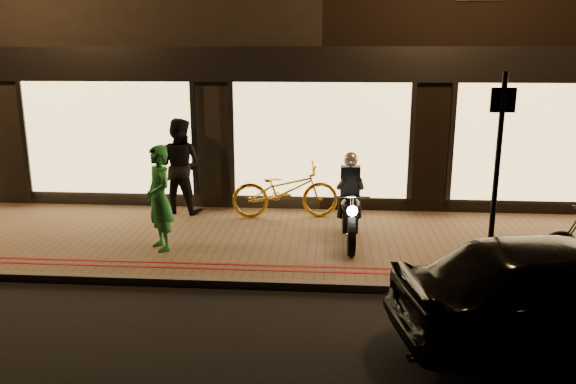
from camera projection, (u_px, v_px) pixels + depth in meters
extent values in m
plane|color=black|center=(313.00, 291.00, 8.16)|extent=(90.00, 90.00, 0.00)
cube|color=brown|center=(317.00, 242.00, 10.09)|extent=(50.00, 4.00, 0.12)
cube|color=#59544C|center=(313.00, 286.00, 8.20)|extent=(50.00, 0.14, 0.12)
cube|color=maroon|center=(314.00, 271.00, 8.57)|extent=(50.00, 0.06, 0.01)
cube|color=maroon|center=(315.00, 267.00, 8.76)|extent=(50.00, 0.06, 0.01)
cube|color=black|center=(119.00, 22.00, 16.31)|extent=(12.00, 10.00, 8.50)
cube|color=black|center=(544.00, 20.00, 15.40)|extent=(12.00, 10.00, 8.50)
cube|color=black|center=(322.00, 64.00, 11.23)|extent=(48.00, 0.12, 0.70)
cube|color=#FFD47F|center=(109.00, 138.00, 11.93)|extent=(3.60, 0.06, 2.38)
cube|color=#FFD47F|center=(321.00, 141.00, 11.59)|extent=(3.60, 0.06, 2.38)
cube|color=#FFD47F|center=(545.00, 143.00, 11.25)|extent=(3.60, 0.06, 2.38)
cylinder|color=black|center=(351.00, 236.00, 9.22)|extent=(0.13, 0.64, 0.64)
cylinder|color=black|center=(348.00, 214.00, 10.48)|extent=(0.13, 0.64, 0.64)
cylinder|color=silver|center=(351.00, 236.00, 9.22)|extent=(0.14, 0.14, 0.14)
cylinder|color=silver|center=(348.00, 214.00, 10.48)|extent=(0.14, 0.14, 0.14)
cube|color=black|center=(350.00, 220.00, 9.87)|extent=(0.27, 0.70, 0.30)
ellipsoid|color=black|center=(350.00, 205.00, 9.68)|extent=(0.33, 0.51, 0.29)
cube|color=black|center=(349.00, 199.00, 10.09)|extent=(0.23, 0.55, 0.09)
cylinder|color=silver|center=(352.00, 197.00, 9.21)|extent=(0.60, 0.04, 0.03)
cylinder|color=silver|center=(352.00, 218.00, 9.19)|extent=(0.05, 0.33, 0.71)
sphere|color=white|center=(352.00, 211.00, 9.02)|extent=(0.17, 0.17, 0.17)
cylinder|color=silver|center=(355.00, 219.00, 10.33)|extent=(0.08, 0.55, 0.07)
cube|color=black|center=(350.00, 181.00, 9.88)|extent=(0.34, 0.22, 0.55)
sphere|color=silver|center=(351.00, 159.00, 9.73)|extent=(0.26, 0.26, 0.26)
cylinder|color=black|center=(342.00, 184.00, 9.58)|extent=(0.18, 0.61, 0.34)
cylinder|color=black|center=(360.00, 184.00, 9.56)|extent=(0.16, 0.61, 0.34)
cylinder|color=black|center=(342.00, 206.00, 9.96)|extent=(0.20, 0.29, 0.46)
cylinder|color=black|center=(358.00, 207.00, 9.94)|extent=(0.19, 0.29, 0.46)
cylinder|color=black|center=(496.00, 176.00, 8.20)|extent=(0.08, 0.08, 3.00)
cube|color=black|center=(503.00, 100.00, 7.94)|extent=(0.35, 0.03, 0.35)
imported|color=gold|center=(285.00, 190.00, 11.31)|extent=(2.22, 1.05, 1.12)
imported|color=#217F3B|center=(159.00, 198.00, 9.38)|extent=(0.74, 0.77, 1.78)
imported|color=black|center=(179.00, 166.00, 11.59)|extent=(1.09, 0.92, 1.97)
imported|color=black|center=(566.00, 292.00, 6.47)|extent=(4.25, 2.38, 1.37)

